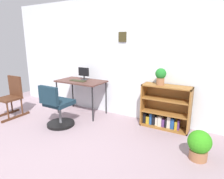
{
  "coord_description": "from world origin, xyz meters",
  "views": [
    {
      "loc": [
        2.26,
        -1.52,
        1.59
      ],
      "look_at": [
        0.58,
        1.39,
        0.75
      ],
      "focal_mm": 31.41,
      "sensor_mm": 36.0,
      "label": 1
    }
  ],
  "objects_px": {
    "rocking_chair": "(12,96)",
    "bookshelf_low": "(165,109)",
    "monitor": "(84,73)",
    "office_chair": "(57,109)",
    "potted_plant_floor": "(199,144)",
    "desk": "(81,83)",
    "keyboard": "(78,81)",
    "potted_plant_on_shelf": "(161,76)"
  },
  "relations": [
    {
      "from": "rocking_chair",
      "to": "bookshelf_low",
      "type": "height_order",
      "value": "rocking_chair"
    },
    {
      "from": "monitor",
      "to": "office_chair",
      "type": "bearing_deg",
      "value": -87.12
    },
    {
      "from": "potted_plant_floor",
      "to": "bookshelf_low",
      "type": "bearing_deg",
      "value": 130.4
    },
    {
      "from": "desk",
      "to": "office_chair",
      "type": "height_order",
      "value": "office_chair"
    },
    {
      "from": "keyboard",
      "to": "potted_plant_floor",
      "type": "bearing_deg",
      "value": -11.89
    },
    {
      "from": "desk",
      "to": "potted_plant_on_shelf",
      "type": "xyz_separation_m",
      "value": [
        1.69,
        0.15,
        0.29
      ]
    },
    {
      "from": "desk",
      "to": "office_chair",
      "type": "xyz_separation_m",
      "value": [
        0.05,
        -0.78,
        -0.34
      ]
    },
    {
      "from": "potted_plant_on_shelf",
      "to": "desk",
      "type": "bearing_deg",
      "value": -174.79
    },
    {
      "from": "keyboard",
      "to": "office_chair",
      "type": "bearing_deg",
      "value": -84.37
    },
    {
      "from": "office_chair",
      "to": "bookshelf_low",
      "type": "relative_size",
      "value": 0.93
    },
    {
      "from": "desk",
      "to": "monitor",
      "type": "xyz_separation_m",
      "value": [
        0.0,
        0.1,
        0.21
      ]
    },
    {
      "from": "desk",
      "to": "office_chair",
      "type": "relative_size",
      "value": 1.27
    },
    {
      "from": "bookshelf_low",
      "to": "potted_plant_floor",
      "type": "bearing_deg",
      "value": -49.6
    },
    {
      "from": "office_chair",
      "to": "potted_plant_floor",
      "type": "distance_m",
      "value": 2.45
    },
    {
      "from": "potted_plant_on_shelf",
      "to": "monitor",
      "type": "bearing_deg",
      "value": -178.2
    },
    {
      "from": "rocking_chair",
      "to": "potted_plant_on_shelf",
      "type": "relative_size",
      "value": 2.81
    },
    {
      "from": "desk",
      "to": "potted_plant_floor",
      "type": "relative_size",
      "value": 2.46
    },
    {
      "from": "office_chair",
      "to": "monitor",
      "type": "bearing_deg",
      "value": 92.88
    },
    {
      "from": "desk",
      "to": "keyboard",
      "type": "height_order",
      "value": "keyboard"
    },
    {
      "from": "office_chair",
      "to": "potted_plant_on_shelf",
      "type": "relative_size",
      "value": 2.69
    },
    {
      "from": "monitor",
      "to": "potted_plant_floor",
      "type": "xyz_separation_m",
      "value": [
        2.48,
        -0.71,
        -0.67
      ]
    },
    {
      "from": "bookshelf_low",
      "to": "potted_plant_on_shelf",
      "type": "distance_m",
      "value": 0.64
    },
    {
      "from": "desk",
      "to": "monitor",
      "type": "bearing_deg",
      "value": 87.42
    },
    {
      "from": "bookshelf_low",
      "to": "keyboard",
      "type": "bearing_deg",
      "value": -171.08
    },
    {
      "from": "keyboard",
      "to": "monitor",
      "type": "bearing_deg",
      "value": 82.01
    },
    {
      "from": "bookshelf_low",
      "to": "potted_plant_on_shelf",
      "type": "bearing_deg",
      "value": -152.93
    },
    {
      "from": "desk",
      "to": "potted_plant_floor",
      "type": "bearing_deg",
      "value": -13.66
    },
    {
      "from": "monitor",
      "to": "bookshelf_low",
      "type": "xyz_separation_m",
      "value": [
        1.79,
        0.11,
        -0.54
      ]
    },
    {
      "from": "rocking_chair",
      "to": "monitor",
      "type": "bearing_deg",
      "value": 38.18
    },
    {
      "from": "keyboard",
      "to": "desk",
      "type": "bearing_deg",
      "value": 75.09
    },
    {
      "from": "desk",
      "to": "office_chair",
      "type": "bearing_deg",
      "value": -86.42
    },
    {
      "from": "monitor",
      "to": "rocking_chair",
      "type": "xyz_separation_m",
      "value": [
        -1.21,
        -0.95,
        -0.46
      ]
    },
    {
      "from": "monitor",
      "to": "rocking_chair",
      "type": "height_order",
      "value": "monitor"
    },
    {
      "from": "office_chair",
      "to": "potted_plant_floor",
      "type": "xyz_separation_m",
      "value": [
        2.44,
        0.17,
        -0.13
      ]
    },
    {
      "from": "desk",
      "to": "bookshelf_low",
      "type": "bearing_deg",
      "value": 6.62
    },
    {
      "from": "rocking_chair",
      "to": "potted_plant_floor",
      "type": "relative_size",
      "value": 2.03
    },
    {
      "from": "desk",
      "to": "rocking_chair",
      "type": "distance_m",
      "value": 1.5
    },
    {
      "from": "monitor",
      "to": "desk",
      "type": "bearing_deg",
      "value": -92.58
    },
    {
      "from": "monitor",
      "to": "bookshelf_low",
      "type": "height_order",
      "value": "monitor"
    },
    {
      "from": "potted_plant_on_shelf",
      "to": "potted_plant_floor",
      "type": "distance_m",
      "value": 1.34
    },
    {
      "from": "rocking_chair",
      "to": "bookshelf_low",
      "type": "xyz_separation_m",
      "value": [
        3.0,
        1.06,
        -0.08
      ]
    },
    {
      "from": "keyboard",
      "to": "bookshelf_low",
      "type": "height_order",
      "value": "bookshelf_low"
    }
  ]
}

